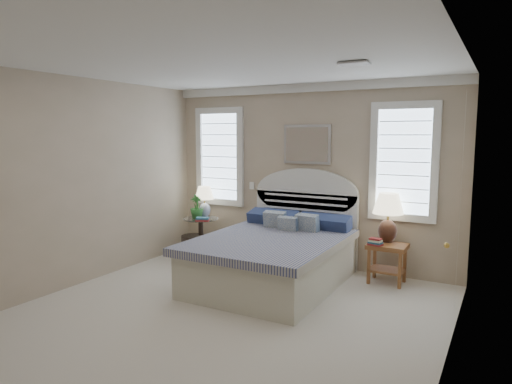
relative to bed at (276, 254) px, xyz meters
The scene contains 21 objects.
floor 1.51m from the bed, 90.00° to the right, with size 4.50×5.00×0.01m, color beige.
ceiling 2.74m from the bed, 90.00° to the right, with size 4.50×5.00×0.01m, color silver.
wall_back 1.42m from the bed, 90.00° to the left, with size 4.50×0.02×2.70m, color tan.
wall_left 2.85m from the bed, 147.06° to the right, with size 0.02×5.00×2.70m, color tan.
wall_right 2.85m from the bed, 32.94° to the right, with size 0.02×5.00×2.70m, color tan.
crown_molding 2.47m from the bed, 90.00° to the left, with size 4.50×0.08×0.12m, color white.
hvac_vent 2.67m from the bed, 28.73° to the right, with size 0.30×0.20×0.02m, color #B2B2B2.
switch_plate 1.59m from the bed, 132.76° to the left, with size 0.08×0.01×0.12m, color white.
window_left 2.22m from the bed, 146.59° to the left, with size 0.90×0.06×1.60m, color #C4DEF9.
window_right 2.12m from the bed, 36.14° to the left, with size 0.90×0.06×1.60m, color #C4DEF9.
painting 1.75m from the bed, 90.00° to the left, with size 0.74×0.04×0.58m, color silver.
closet_door 2.39m from the bed, ahead, with size 0.02×1.80×2.40m, color silver.
bed is the anchor object (origin of this frame).
side_table_left 1.75m from the bed, 160.26° to the left, with size 0.56×0.56×0.63m.
nightstand_right 1.47m from the bed, 28.03° to the left, with size 0.50×0.40×0.53m.
floor_pot 1.81m from the bed, 164.11° to the left, with size 0.39×0.39×0.35m, color black.
lamp_left 1.89m from the bed, 156.70° to the left, with size 0.40×0.40×0.51m.
lamp_right 1.61m from the bed, 33.19° to the left, with size 0.50×0.50×0.67m.
potted_plant 1.84m from the bed, 161.71° to the left, with size 0.21×0.21×0.38m, color #366B2B.
books_left 1.55m from the bed, 164.82° to the left, with size 0.24×0.21×0.06m.
books_right 1.31m from the bed, 24.77° to the left, with size 0.19×0.15×0.10m.
Camera 1 is at (2.63, -3.83, 1.97)m, focal length 32.00 mm.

